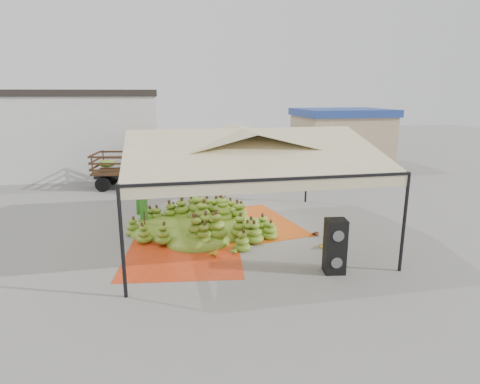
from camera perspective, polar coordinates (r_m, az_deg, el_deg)
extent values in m
plane|color=slate|center=(15.24, 0.40, -6.13)|extent=(90.00, 90.00, 0.00)
cylinder|color=black|center=(10.72, -16.43, -7.04)|extent=(0.10, 0.10, 3.00)
cylinder|color=black|center=(12.75, 22.30, -4.16)|extent=(0.10, 0.10, 3.00)
cylinder|color=black|center=(18.41, -14.53, 1.81)|extent=(0.10, 0.10, 3.00)
cylinder|color=black|center=(19.66, 9.44, 2.83)|extent=(0.10, 0.10, 3.00)
pyramid|color=beige|center=(14.42, 0.42, 7.05)|extent=(8.00, 8.00, 1.00)
cube|color=black|center=(14.48, 0.42, 5.09)|extent=(8.00, 8.00, 0.08)
cube|color=beige|center=(14.51, 0.42, 4.38)|extent=(8.00, 8.00, 0.36)
cube|color=silver|center=(28.99, -25.76, 7.20)|extent=(14.00, 6.00, 5.00)
cube|color=black|center=(28.86, -26.34, 12.51)|extent=(14.30, 6.30, 0.40)
cube|color=tan|center=(30.15, 14.10, 7.02)|extent=(6.00, 5.00, 3.60)
cube|color=navy|center=(29.99, 14.34, 10.91)|extent=(6.30, 5.30, 0.50)
cube|color=red|center=(13.45, -8.14, -9.07)|extent=(4.22, 4.06, 0.01)
cube|color=#DE5314|center=(16.39, -0.39, -4.63)|extent=(5.21, 5.39, 0.01)
ellipsoid|color=#507217|center=(15.46, -4.78, -3.40)|extent=(7.12, 6.44, 1.27)
ellipsoid|color=#B58424|center=(14.25, 11.07, -7.40)|extent=(0.58, 0.53, 0.22)
ellipsoid|color=gold|center=(13.31, -4.07, -8.80)|extent=(0.55, 0.52, 0.19)
ellipsoid|color=#5A1B14|center=(14.62, 12.60, -6.89)|extent=(0.65, 0.63, 0.23)
ellipsoid|color=#5E2E15|center=(15.33, 10.42, -5.80)|extent=(0.53, 0.45, 0.23)
ellipsoid|color=#347217|center=(13.61, -1.20, -8.15)|extent=(0.64, 0.62, 0.23)
ellipsoid|color=#4B6F17|center=(15.04, -0.71, 3.95)|extent=(0.24, 0.24, 0.20)
ellipsoid|color=#4B6F17|center=(15.38, 4.80, 4.13)|extent=(0.24, 0.24, 0.20)
cube|color=black|center=(12.41, 13.25, -9.29)|extent=(0.67, 0.61, 0.83)
cube|color=black|center=(12.12, 13.47, -5.69)|extent=(0.67, 0.61, 0.83)
imported|color=gray|center=(20.37, -2.61, 1.69)|extent=(0.72, 0.54, 1.82)
cube|color=#463017|center=(23.26, -14.64, 2.85)|extent=(4.71, 2.75, 0.11)
cube|color=white|center=(22.77, -7.46, 3.19)|extent=(1.90, 2.19, 2.04)
cylinder|color=black|center=(22.94, -18.92, 1.04)|extent=(0.83, 0.40, 0.80)
cylinder|color=black|center=(24.60, -17.75, 1.96)|extent=(0.83, 0.40, 0.80)
cylinder|color=black|center=(22.27, -11.93, 1.13)|extent=(0.83, 0.40, 0.80)
cylinder|color=black|center=(23.98, -11.22, 2.07)|extent=(0.83, 0.40, 0.80)
cylinder|color=black|center=(22.06, -8.08, 1.17)|extent=(0.83, 0.40, 0.80)
cylinder|color=black|center=(23.78, -7.64, 2.12)|extent=(0.83, 0.40, 0.80)
ellipsoid|color=#5A7C19|center=(23.18, -14.71, 3.93)|extent=(3.76, 2.17, 0.62)
cube|color=yellow|center=(23.03, -13.69, 4.82)|extent=(2.04, 2.04, 0.22)
cube|color=#4A2B18|center=(25.11, 6.11, 4.19)|extent=(5.11, 3.12, 0.11)
cube|color=white|center=(25.61, 13.14, 4.31)|extent=(2.11, 2.40, 2.19)
cylinder|color=black|center=(24.17, 2.25, 2.50)|extent=(0.90, 0.46, 0.86)
cylinder|color=black|center=(26.04, 2.12, 3.33)|extent=(0.90, 0.46, 0.86)
cylinder|color=black|center=(24.46, 9.40, 2.46)|extent=(0.90, 0.46, 0.86)
cylinder|color=black|center=(26.31, 8.77, 3.29)|extent=(0.90, 0.46, 0.86)
cylinder|color=black|center=(24.77, 13.10, 2.42)|extent=(0.90, 0.46, 0.86)
cylinder|color=black|center=(26.60, 12.22, 3.25)|extent=(0.90, 0.46, 0.86)
ellipsoid|color=#347618|center=(25.04, 6.14, 5.26)|extent=(4.08, 2.46, 0.67)
cube|color=gold|center=(25.04, 7.25, 6.11)|extent=(2.25, 2.25, 0.24)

